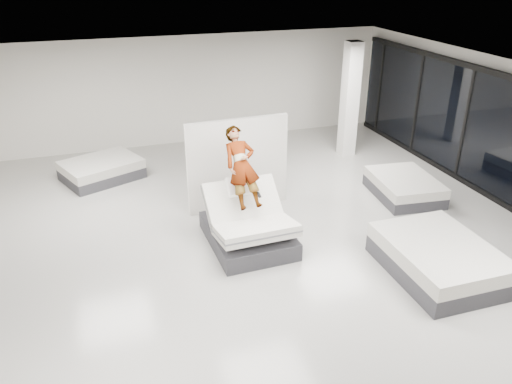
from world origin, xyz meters
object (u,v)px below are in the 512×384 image
at_px(remote, 259,195).
at_px(column, 350,100).
at_px(person, 242,180).
at_px(flat_bed_right_near, 438,259).
at_px(hero_bed, 248,227).
at_px(divider_panel, 238,164).
at_px(flat_bed_left_far, 102,170).
at_px(flat_bed_right_far, 404,187).

height_order(remote, column, column).
xyz_separation_m(person, flat_bed_right_near, (2.96, -2.40, -0.96)).
relative_size(person, flat_bed_right_near, 0.76).
height_order(person, flat_bed_right_near, person).
xyz_separation_m(hero_bed, column, (4.21, 3.90, 1.21)).
relative_size(divider_panel, flat_bed_left_far, 1.04).
relative_size(hero_bed, person, 1.20).
relative_size(hero_bed, divider_panel, 0.88).
relative_size(person, flat_bed_right_far, 0.89).
bearing_deg(remote, flat_bed_right_near, -38.82).
xyz_separation_m(divider_panel, column, (3.93, 2.28, 0.55)).
xyz_separation_m(person, remote, (0.23, -0.34, -0.20)).
bearing_deg(flat_bed_right_near, person, 141.03).
relative_size(person, flat_bed_left_far, 0.76).
bearing_deg(divider_panel, flat_bed_right_near, -56.23).
height_order(person, remote, person).
xyz_separation_m(flat_bed_right_near, column, (1.26, 5.97, 1.29)).
relative_size(flat_bed_right_far, flat_bed_left_far, 0.86).
relative_size(flat_bed_right_near, flat_bed_left_far, 1.01).
height_order(remote, flat_bed_left_far, remote).
height_order(remote, flat_bed_right_far, remote).
xyz_separation_m(flat_bed_right_far, column, (0.01, 3.00, 1.35)).
relative_size(divider_panel, column, 0.72).
bearing_deg(flat_bed_right_near, hero_bed, 144.96).
bearing_deg(divider_panel, flat_bed_right_far, -12.52).
distance_m(divider_panel, flat_bed_right_near, 4.62).
distance_m(flat_bed_right_far, column, 3.29).
height_order(remote, divider_panel, divider_panel).
distance_m(flat_bed_right_near, flat_bed_left_far, 8.44).
bearing_deg(person, flat_bed_right_near, -40.84).
bearing_deg(remote, flat_bed_right_far, 11.12).
height_order(divider_panel, flat_bed_right_far, divider_panel).
bearing_deg(flat_bed_left_far, column, -2.96).
xyz_separation_m(divider_panel, flat_bed_right_near, (2.67, -3.69, -0.75)).
xyz_separation_m(person, divider_panel, (0.29, 1.29, -0.21)).
bearing_deg(person, flat_bed_right_far, 5.91).
distance_m(remote, flat_bed_right_far, 4.16).
xyz_separation_m(hero_bed, flat_bed_right_near, (2.95, -2.07, -0.08)).
distance_m(divider_panel, flat_bed_left_far, 4.01).
bearing_deg(flat_bed_left_far, flat_bed_right_near, -48.58).
bearing_deg(divider_panel, hero_bed, -101.92).
distance_m(remote, divider_panel, 1.64).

